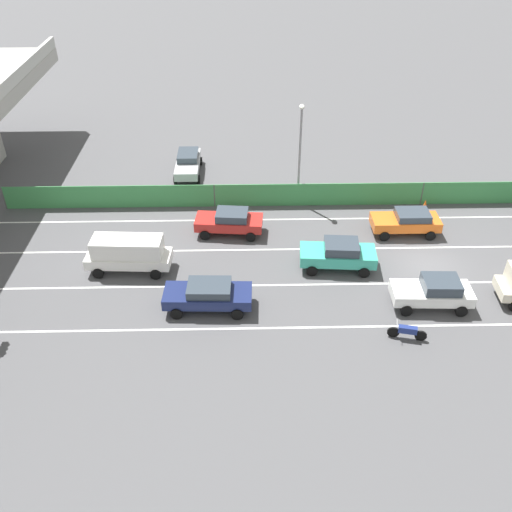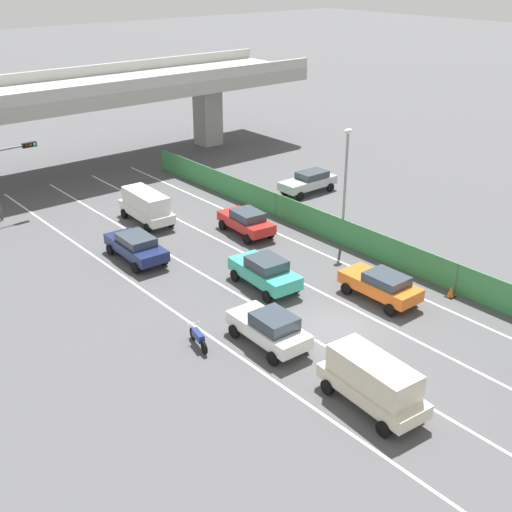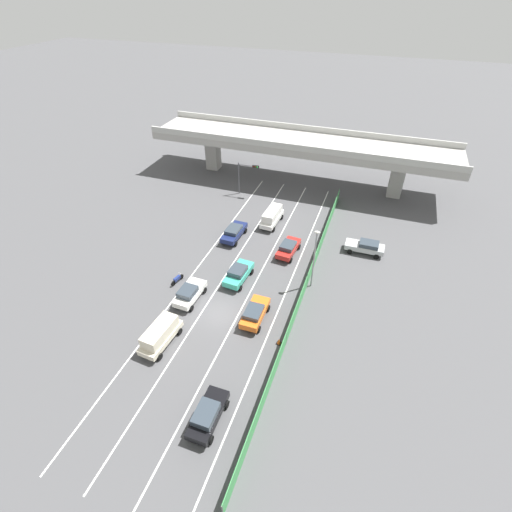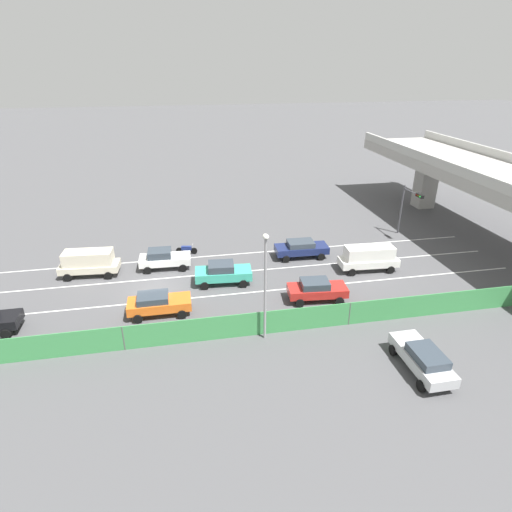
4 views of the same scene
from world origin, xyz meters
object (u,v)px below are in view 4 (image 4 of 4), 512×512
object	(u,v)px
car_van_white	(369,257)
traffic_cone	(123,340)
car_sedan_navy	(301,248)
car_van_cream	(89,262)
motorcycle	(187,249)
car_taxi_orange	(158,303)
traffic_light	(409,203)
street_lamp	(265,278)
parked_wagon_silver	(423,358)
car_sedan_red	(317,289)
car_sedan_white	(164,258)
car_taxi_teal	(223,272)

from	to	relation	value
car_van_white	traffic_cone	world-z (taller)	car_van_white
car_sedan_navy	traffic_cone	world-z (taller)	car_sedan_navy
car_van_cream	motorcycle	xyz separation A→B (m)	(-2.77, 7.94, -0.76)
car_taxi_orange	traffic_light	bearing A→B (deg)	112.46
street_lamp	car_sedan_navy	bearing A→B (deg)	153.15
car_taxi_orange	motorcycle	size ratio (longest dim) A/B	2.24
car_van_cream	street_lamp	distance (m)	16.89
motorcycle	street_lamp	bearing A→B (deg)	17.26
car_sedan_navy	motorcycle	xyz separation A→B (m)	(-2.63, -10.06, -0.43)
car_van_white	car_taxi_orange	world-z (taller)	car_van_white
parked_wagon_silver	street_lamp	distance (m)	9.99
street_lamp	traffic_cone	world-z (taller)	street_lamp
car_sedan_red	car_sedan_white	world-z (taller)	car_sedan_white
car_van_cream	motorcycle	world-z (taller)	car_van_cream
street_lamp	car_sedan_white	bearing A→B (deg)	-150.93
car_sedan_white	traffic_light	xyz separation A→B (m)	(-2.62, 23.53, 2.65)
car_van_cream	traffic_light	distance (m)	29.70
parked_wagon_silver	traffic_cone	world-z (taller)	parked_wagon_silver
car_taxi_teal	traffic_cone	size ratio (longest dim) A/B	6.86
motorcycle	car_sedan_navy	bearing A→B (deg)	75.34
car_van_white	traffic_light	world-z (taller)	traffic_light
car_sedan_navy	car_taxi_teal	bearing A→B (deg)	-64.57
motorcycle	car_taxi_orange	bearing A→B (deg)	-13.28
car_sedan_red	motorcycle	xyz separation A→B (m)	(-10.06, -9.04, -0.44)
car_taxi_teal	parked_wagon_silver	distance (m)	15.93
car_taxi_orange	street_lamp	world-z (taller)	street_lamp
car_van_white	street_lamp	xyz separation A→B (m)	(7.76, -10.52, 3.11)
car_van_cream	car_taxi_orange	world-z (taller)	car_van_cream
car_taxi_teal	motorcycle	bearing A→B (deg)	-157.12
parked_wagon_silver	car_van_cream	bearing A→B (deg)	-128.16
car_taxi_teal	car_van_cream	bearing A→B (deg)	-107.94
car_taxi_teal	traffic_cone	distance (m)	9.79
car_sedan_red	car_sedan_navy	bearing A→B (deg)	172.17
car_taxi_orange	traffic_cone	world-z (taller)	car_taxi_orange
car_taxi_teal	traffic_light	xyz separation A→B (m)	(-6.21, 18.94, 2.63)
car_sedan_navy	car_taxi_orange	xyz separation A→B (m)	(7.20, -12.39, 0.00)
traffic_light	traffic_cone	world-z (taller)	traffic_light
car_sedan_red	car_van_cream	bearing A→B (deg)	-113.25
car_van_cream	parked_wagon_silver	size ratio (longest dim) A/B	1.05
parked_wagon_silver	traffic_cone	xyz separation A→B (m)	(-5.82, -16.85, -0.59)
car_taxi_teal	car_sedan_white	xyz separation A→B (m)	(-3.59, -4.59, -0.02)
car_sedan_navy	street_lamp	size ratio (longest dim) A/B	0.67
car_sedan_white	motorcycle	world-z (taller)	car_sedan_white
motorcycle	traffic_cone	distance (m)	13.68
car_taxi_teal	parked_wagon_silver	bearing A→B (deg)	37.92
car_taxi_orange	street_lamp	xyz separation A→B (m)	(4.12, 6.66, 3.43)
car_sedan_white	street_lamp	xyz separation A→B (m)	(11.37, 6.32, 3.40)
car_taxi_orange	traffic_light	distance (m)	25.96
car_van_white	street_lamp	distance (m)	13.43
car_sedan_red	street_lamp	size ratio (longest dim) A/B	0.62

